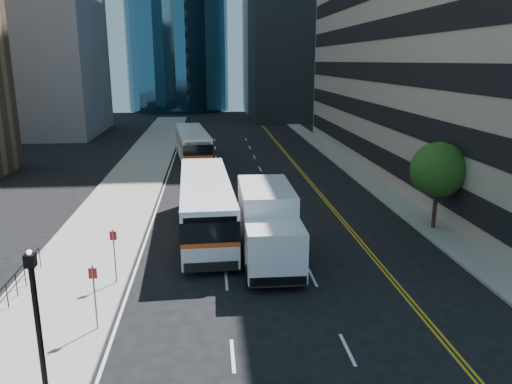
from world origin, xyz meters
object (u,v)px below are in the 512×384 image
bus_front (206,204)px  box_truck (268,224)px  street_tree (438,170)px  lamp_post (38,321)px  bus_rear (192,144)px

bus_front → box_truck: 5.31m
street_tree → bus_front: 13.57m
lamp_post → box_truck: size_ratio=0.61×
lamp_post → box_truck: lamp_post is taller
lamp_post → box_truck: bearing=53.2°
street_tree → box_truck: size_ratio=0.68×
lamp_post → bus_rear: (3.18, 36.36, -1.03)m
street_tree → bus_front: size_ratio=0.40×
lamp_post → bus_front: 15.31m
bus_front → bus_rear: bus_front is taller
street_tree → bus_rear: 26.90m
lamp_post → bus_front: bearing=72.6°
bus_rear → street_tree: bearing=-63.1°
bus_rear → box_truck: (4.50, -26.09, 0.20)m
street_tree → bus_rear: size_ratio=0.42×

